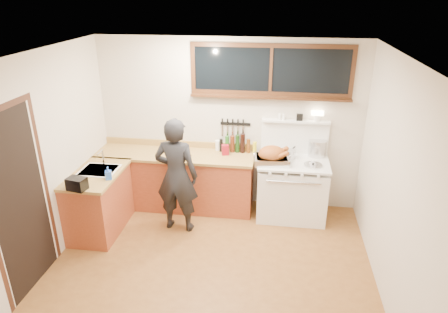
# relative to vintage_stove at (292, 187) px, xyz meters

# --- Properties ---
(ground_plane) EXTENTS (4.00, 3.50, 0.02)m
(ground_plane) POSITION_rel_vintage_stove_xyz_m (-1.00, -1.41, -0.48)
(ground_plane) COLOR brown
(room_shell) EXTENTS (4.10, 3.60, 2.65)m
(room_shell) POSITION_rel_vintage_stove_xyz_m (-1.00, -1.41, 1.18)
(room_shell) COLOR beige
(room_shell) RESTS_ON ground
(counter_back) EXTENTS (2.44, 0.64, 1.00)m
(counter_back) POSITION_rel_vintage_stove_xyz_m (-1.80, 0.04, -0.01)
(counter_back) COLOR brown
(counter_back) RESTS_ON ground
(counter_left) EXTENTS (0.64, 1.09, 0.90)m
(counter_left) POSITION_rel_vintage_stove_xyz_m (-2.70, -0.79, -0.02)
(counter_left) COLOR brown
(counter_left) RESTS_ON ground
(sink_unit) EXTENTS (0.50, 0.45, 0.37)m
(sink_unit) POSITION_rel_vintage_stove_xyz_m (-2.68, -0.71, 0.38)
(sink_unit) COLOR white
(sink_unit) RESTS_ON counter_left
(vintage_stove) EXTENTS (1.02, 0.74, 1.58)m
(vintage_stove) POSITION_rel_vintage_stove_xyz_m (0.00, 0.00, 0.00)
(vintage_stove) COLOR white
(vintage_stove) RESTS_ON ground
(back_window) EXTENTS (2.32, 0.13, 0.77)m
(back_window) POSITION_rel_vintage_stove_xyz_m (-0.40, 0.31, 1.60)
(back_window) COLOR black
(back_window) RESTS_ON room_shell
(left_doorway) EXTENTS (0.02, 1.04, 2.17)m
(left_doorway) POSITION_rel_vintage_stove_xyz_m (-2.99, -1.96, 0.62)
(left_doorway) COLOR black
(left_doorway) RESTS_ON ground
(knife_strip) EXTENTS (0.46, 0.03, 0.28)m
(knife_strip) POSITION_rel_vintage_stove_xyz_m (-0.92, 0.32, 0.84)
(knife_strip) COLOR black
(knife_strip) RESTS_ON room_shell
(man) EXTENTS (0.64, 0.45, 1.67)m
(man) POSITION_rel_vintage_stove_xyz_m (-1.61, -0.59, 0.37)
(man) COLOR black
(man) RESTS_ON ground
(soap_bottle) EXTENTS (0.10, 0.10, 0.18)m
(soap_bottle) POSITION_rel_vintage_stove_xyz_m (-2.43, -0.95, 0.52)
(soap_bottle) COLOR blue
(soap_bottle) RESTS_ON counter_left
(toaster) EXTENTS (0.26, 0.20, 0.16)m
(toaster) POSITION_rel_vintage_stove_xyz_m (-2.70, -1.28, 0.51)
(toaster) COLOR black
(toaster) RESTS_ON counter_left
(cutting_board) EXTENTS (0.43, 0.35, 0.14)m
(cutting_board) POSITION_rel_vintage_stove_xyz_m (-1.72, -0.10, 0.49)
(cutting_board) COLOR #9F7C3F
(cutting_board) RESTS_ON counter_back
(roast_turkey) EXTENTS (0.54, 0.42, 0.26)m
(roast_turkey) POSITION_rel_vintage_stove_xyz_m (-0.32, -0.11, 0.54)
(roast_turkey) COLOR silver
(roast_turkey) RESTS_ON vintage_stove
(stockpot) EXTENTS (0.30, 0.30, 0.25)m
(stockpot) POSITION_rel_vintage_stove_xyz_m (0.34, 0.26, 0.56)
(stockpot) COLOR silver
(stockpot) RESTS_ON vintage_stove
(saucepan) EXTENTS (0.21, 0.30, 0.12)m
(saucepan) POSITION_rel_vintage_stove_xyz_m (-0.06, 0.11, 0.49)
(saucepan) COLOR silver
(saucepan) RESTS_ON vintage_stove
(pot_lid) EXTENTS (0.30, 0.30, 0.04)m
(pot_lid) POSITION_rel_vintage_stove_xyz_m (0.27, -0.13, 0.45)
(pot_lid) COLOR silver
(pot_lid) RESTS_ON vintage_stove
(coffee_tin) EXTENTS (0.12, 0.11, 0.16)m
(coffee_tin) POSITION_rel_vintage_stove_xyz_m (-1.02, 0.10, 0.51)
(coffee_tin) COLOR maroon
(coffee_tin) RESTS_ON counter_back
(pitcher) EXTENTS (0.10, 0.10, 0.16)m
(pitcher) POSITION_rel_vintage_stove_xyz_m (-1.16, 0.27, 0.51)
(pitcher) COLOR white
(pitcher) RESTS_ON counter_back
(bottle_cluster) EXTENTS (0.57, 0.07, 0.30)m
(bottle_cluster) POSITION_rel_vintage_stove_xyz_m (-0.85, 0.22, 0.56)
(bottle_cluster) COLOR black
(bottle_cluster) RESTS_ON counter_back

